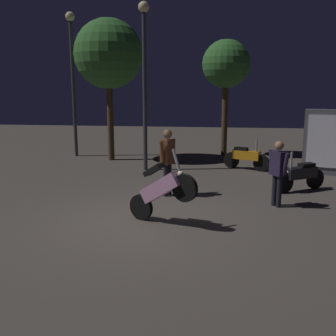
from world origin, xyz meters
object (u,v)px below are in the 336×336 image
object	(u,v)px
motorcycle_black_parked_right	(301,175)
kiosk_billboard	(330,142)
streetlamp_far	(144,67)
motorcycle_orange_parked_left	(246,157)
person_rider_beside	(278,168)
motorcycle_pink_foreground	(162,190)
person_bystander_far	(168,156)
streetlamp_near	(72,68)

from	to	relation	value
motorcycle_black_parked_right	kiosk_billboard	bearing A→B (deg)	-151.20
motorcycle_black_parked_right	streetlamp_far	xyz separation A→B (m)	(-4.74, 2.23, 3.01)
motorcycle_orange_parked_left	person_rider_beside	size ratio (longest dim) A/B	0.97
motorcycle_pink_foreground	kiosk_billboard	distance (m)	7.26
motorcycle_black_parked_right	person_bystander_far	bearing A→B (deg)	-16.85
streetlamp_near	kiosk_billboard	distance (m)	10.00
motorcycle_orange_parked_left	kiosk_billboard	world-z (taller)	kiosk_billboard
person_rider_beside	person_bystander_far	distance (m)	2.79
person_rider_beside	motorcycle_pink_foreground	bearing A→B (deg)	-3.17
person_bystander_far	streetlamp_near	xyz separation A→B (m)	(-4.52, 5.60, 2.48)
person_rider_beside	motorcycle_black_parked_right	bearing A→B (deg)	-153.59
motorcycle_pink_foreground	streetlamp_far	xyz separation A→B (m)	(-1.33, 5.42, 2.70)
motorcycle_orange_parked_left	streetlamp_near	distance (m)	7.71
motorcycle_pink_foreground	person_bystander_far	xyz separation A→B (m)	(-0.16, 2.24, 0.31)
person_rider_beside	streetlamp_far	distance (m)	5.99
motorcycle_orange_parked_left	motorcycle_pink_foreground	bearing A→B (deg)	-84.10
motorcycle_black_parked_right	kiosk_billboard	distance (m)	2.74
motorcycle_black_parked_right	person_rider_beside	world-z (taller)	person_rider_beside
motorcycle_orange_parked_left	person_rider_beside	xyz separation A→B (m)	(0.45, -4.30, 0.50)
motorcycle_pink_foreground	motorcycle_black_parked_right	world-z (taller)	motorcycle_pink_foreground
motorcycle_black_parked_right	person_rider_beside	size ratio (longest dim) A/B	0.92
motorcycle_pink_foreground	person_rider_beside	bearing A→B (deg)	59.14
motorcycle_black_parked_right	streetlamp_far	distance (m)	6.04
streetlamp_near	streetlamp_far	world-z (taller)	streetlamp_near
streetlamp_far	kiosk_billboard	size ratio (longest dim) A/B	2.62
person_rider_beside	person_bystander_far	size ratio (longest dim) A/B	0.90
motorcycle_orange_parked_left	person_bystander_far	size ratio (longest dim) A/B	0.88
person_rider_beside	person_bystander_far	bearing A→B (deg)	-48.51
motorcycle_black_parked_right	person_rider_beside	distance (m)	1.86
person_rider_beside	motorcycle_orange_parked_left	bearing A→B (deg)	-119.36
person_bystander_far	kiosk_billboard	size ratio (longest dim) A/B	0.84
motorcycle_orange_parked_left	kiosk_billboard	size ratio (longest dim) A/B	0.73
streetlamp_far	motorcycle_pink_foreground	bearing A→B (deg)	-76.16
motorcycle_pink_foreground	streetlamp_near	distance (m)	9.55
motorcycle_pink_foreground	streetlamp_near	world-z (taller)	streetlamp_near
person_rider_beside	kiosk_billboard	bearing A→B (deg)	-154.34
motorcycle_pink_foreground	motorcycle_orange_parked_left	world-z (taller)	motorcycle_pink_foreground
motorcycle_pink_foreground	streetlamp_far	distance (m)	6.20
person_rider_beside	streetlamp_near	size ratio (longest dim) A/B	0.28
person_rider_beside	streetlamp_far	bearing A→B (deg)	-79.78
person_bystander_far	person_rider_beside	bearing A→B (deg)	14.69
motorcycle_pink_foreground	kiosk_billboard	bearing A→B (deg)	76.42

